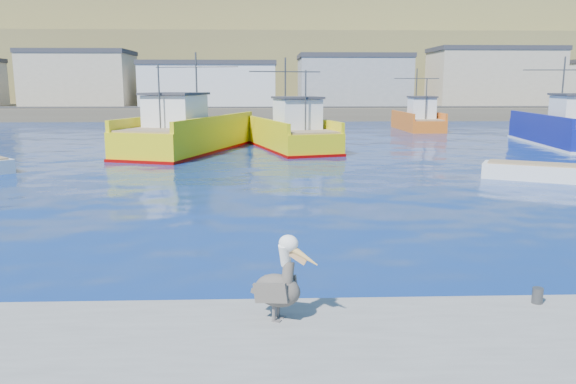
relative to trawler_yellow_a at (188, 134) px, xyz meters
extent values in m
plane|color=navy|center=(7.53, -25.71, -1.17)|extent=(260.00, 260.00, 0.00)
cylinder|color=#4C4C4C|center=(10.53, -29.11, -0.52)|extent=(0.20, 0.20, 0.30)
cube|color=brown|center=(7.53, 46.29, -0.37)|extent=(160.00, 30.00, 1.60)
cube|color=brown|center=(7.53, 72.29, 4.83)|extent=(180.00, 40.00, 14.00)
cube|color=brown|center=(7.53, 92.29, 9.83)|extent=(200.00, 40.00, 24.00)
cube|color=#2D2D2D|center=(7.53, 35.29, 0.48)|extent=(150.00, 5.00, 0.10)
cube|color=tan|center=(-20.47, 41.29, 3.93)|extent=(14.00, 9.00, 7.00)
cube|color=#333338|center=(-20.47, 41.29, 7.73)|extent=(14.28, 9.18, 0.60)
cube|color=silver|center=(-2.47, 41.29, 3.18)|extent=(18.00, 11.00, 5.50)
cube|color=#333338|center=(-2.47, 41.29, 6.23)|extent=(18.36, 11.22, 0.60)
cube|color=gray|center=(17.53, 41.29, 3.68)|extent=(15.00, 10.00, 6.50)
cube|color=#333338|center=(17.53, 41.29, 7.23)|extent=(15.30, 10.20, 0.60)
cube|color=tan|center=(37.53, 41.29, 4.18)|extent=(17.00, 9.00, 7.50)
cube|color=#333338|center=(37.53, 41.29, 8.23)|extent=(17.34, 9.18, 0.60)
cube|color=yellow|center=(0.09, 0.29, -0.30)|extent=(8.45, 14.17, 1.75)
cube|color=yellow|center=(2.09, -0.37, 0.92)|extent=(4.36, 12.60, 0.70)
cube|color=yellow|center=(-1.91, 0.94, 0.92)|extent=(4.36, 12.60, 0.70)
cube|color=#850301|center=(0.09, 0.29, -1.12)|extent=(8.62, 14.45, 0.25)
cube|color=#8C7251|center=(0.09, 0.29, 0.62)|extent=(7.94, 13.54, 0.10)
cube|color=white|center=(-0.54, -1.63, 1.67)|extent=(4.03, 4.17, 2.00)
cube|color=#333338|center=(-0.54, -1.63, 2.77)|extent=(4.37, 4.62, 0.15)
cylinder|color=#4C4C4C|center=(0.51, 1.56, 3.07)|extent=(0.15, 0.15, 5.00)
cylinder|color=#4C4C4C|center=(-1.16, -3.55, 2.57)|extent=(0.13, 0.13, 4.00)
cylinder|color=#4C4C4C|center=(0.51, 1.56, 4.57)|extent=(5.98, 2.03, 0.08)
cube|color=yellow|center=(7.11, 1.54, -0.45)|extent=(6.70, 11.76, 1.45)
cube|color=yellow|center=(8.85, 2.03, 0.63)|extent=(3.15, 10.58, 0.70)
cube|color=yellow|center=(5.36, 1.06, 0.63)|extent=(3.15, 10.58, 0.70)
cube|color=#850301|center=(7.11, 1.54, -1.12)|extent=(6.83, 12.00, 0.25)
cube|color=#8C7251|center=(7.11, 1.54, 0.33)|extent=(6.28, 11.25, 0.10)
cube|color=white|center=(7.55, -0.07, 1.38)|extent=(3.34, 3.41, 2.00)
cube|color=#333338|center=(7.55, -0.07, 2.48)|extent=(3.62, 3.78, 0.15)
cylinder|color=#4C4C4C|center=(6.81, 2.61, 2.78)|extent=(0.15, 0.15, 5.00)
cylinder|color=#4C4C4C|center=(8.00, -1.68, 2.28)|extent=(0.12, 0.12, 4.00)
cylinder|color=#4C4C4C|center=(6.81, 2.61, 4.28)|extent=(5.21, 1.52, 0.08)
cube|color=navy|center=(28.16, 3.09, -0.35)|extent=(5.64, 12.96, 1.64)
cube|color=navy|center=(26.10, 3.30, 0.81)|extent=(1.50, 12.29, 0.70)
cube|color=silver|center=(28.16, 3.09, -1.12)|extent=(5.75, 13.22, 0.25)
cube|color=#8C7251|center=(28.16, 3.09, 0.51)|extent=(5.24, 12.42, 0.10)
cylinder|color=#4C4C4C|center=(28.29, 4.34, 2.96)|extent=(0.13, 0.13, 5.00)
cylinder|color=#4C4C4C|center=(28.29, 4.34, 4.46)|extent=(6.14, 0.70, 0.08)
cube|color=#D75F17|center=(20.68, 17.80, -0.60)|extent=(3.46, 8.86, 1.14)
cube|color=#D75F17|center=(22.23, 17.82, 0.32)|extent=(0.36, 8.62, 0.70)
cube|color=#D75F17|center=(19.13, 17.77, 0.32)|extent=(0.36, 8.62, 0.70)
cube|color=#8C7251|center=(20.68, 17.80, 0.02)|extent=(3.19, 8.50, 0.10)
cube|color=white|center=(20.71, 16.48, 1.07)|extent=(2.35, 2.24, 2.00)
cube|color=#333338|center=(20.71, 16.48, 2.17)|extent=(2.52, 2.51, 0.15)
cylinder|color=#4C4C4C|center=(20.67, 18.68, 2.47)|extent=(0.12, 0.12, 5.00)
cylinder|color=#4C4C4C|center=(20.73, 15.16, 1.97)|extent=(0.10, 0.10, 4.00)
cylinder|color=#4C4C4C|center=(20.67, 18.68, 3.97)|extent=(4.62, 0.16, 0.08)
cube|color=silver|center=(18.32, -12.48, -0.89)|extent=(4.78, 3.50, 0.91)
cube|color=#8C7251|center=(18.32, -12.48, -0.40)|extent=(4.22, 2.99, 0.09)
cylinder|color=#595451|center=(5.60, -29.73, -0.53)|extent=(0.09, 0.09, 0.29)
cube|color=#595451|center=(5.64, -29.76, -0.66)|extent=(0.18, 0.17, 0.02)
cylinder|color=#595451|center=(5.67, -29.57, -0.53)|extent=(0.09, 0.09, 0.29)
cube|color=#595451|center=(5.72, -29.59, -0.66)|extent=(0.18, 0.17, 0.02)
ellipsoid|color=#38332D|center=(5.66, -29.66, -0.15)|extent=(0.97, 0.80, 0.58)
cube|color=#38332D|center=(5.54, -29.85, -0.12)|extent=(0.62, 0.33, 0.42)
cube|color=#38332D|center=(5.73, -29.45, -0.12)|extent=(0.62, 0.33, 0.42)
cube|color=#38332D|center=(5.32, -29.51, -0.21)|extent=(0.27, 0.24, 0.12)
cylinder|color=#38332D|center=(5.84, -29.74, 0.17)|extent=(0.30, 0.35, 0.46)
cylinder|color=white|center=(5.79, -29.72, 0.51)|extent=(0.29, 0.35, 0.43)
ellipsoid|color=white|center=(5.85, -29.75, 0.72)|extent=(0.42, 0.38, 0.29)
cone|color=gold|center=(6.09, -29.86, 0.54)|extent=(0.59, 0.37, 0.40)
cube|color=tan|center=(5.99, -29.81, 0.50)|extent=(0.34, 0.19, 0.25)
camera|label=1|loc=(5.51, -38.85, 3.35)|focal=35.00mm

